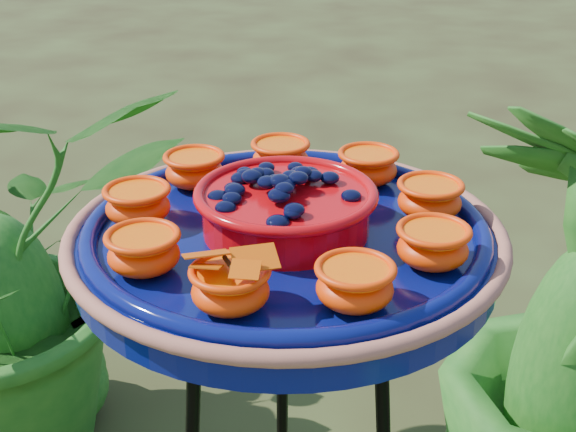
% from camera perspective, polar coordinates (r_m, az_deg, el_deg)
% --- Properties ---
extents(feeder_dish, '(0.58, 0.58, 0.12)m').
position_cam_1_polar(feeder_dish, '(0.94, -0.15, -1.17)').
color(feeder_dish, '#070E52').
rests_on(feeder_dish, tripod_stand).
extents(shrub_back_left, '(1.17, 1.15, 0.98)m').
position_cam_1_polar(shrub_back_left, '(2.04, -19.75, -3.78)').
color(shrub_back_left, '#185215').
rests_on(shrub_back_left, ground).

